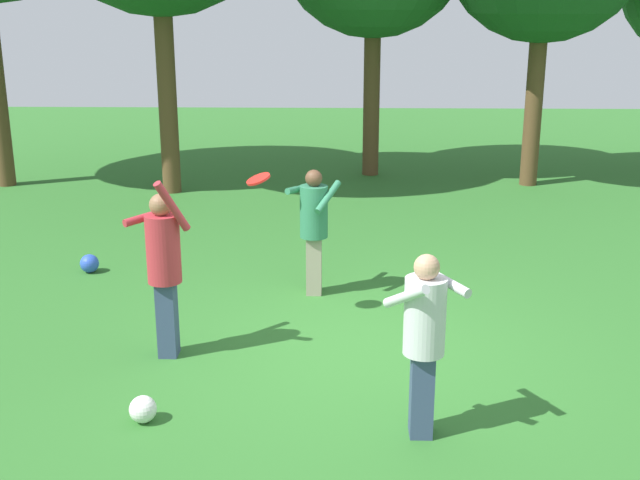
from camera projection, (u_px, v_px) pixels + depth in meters
name	position (u px, v px, depth m)	size (l,w,h in m)	color
ground_plane	(354.00, 348.00, 8.36)	(40.00, 40.00, 0.00)	#2D6B28
person_thrower	(164.00, 261.00, 7.90)	(0.68, 0.68, 1.88)	#38476B
person_catcher	(314.00, 222.00, 9.67)	(0.68, 0.70, 1.57)	gray
person_bystander	(424.00, 331.00, 6.42)	(0.69, 0.71, 1.58)	#38476B
frisbee	(258.00, 179.00, 8.54)	(0.35, 0.35, 0.12)	red
ball_white	(143.00, 409.00, 6.85)	(0.24, 0.24, 0.24)	white
ball_blue	(89.00, 263.00, 10.67)	(0.25, 0.25, 0.25)	blue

